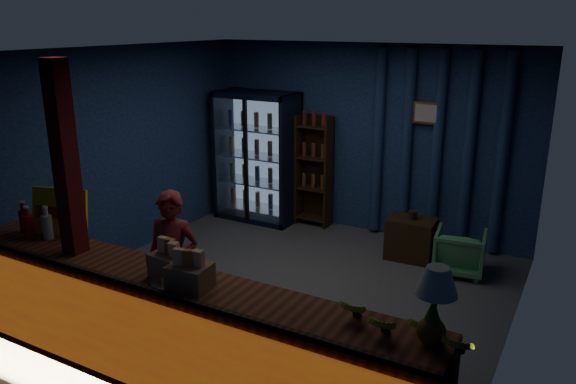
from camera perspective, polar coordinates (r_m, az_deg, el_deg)
name	(u,v)px	position (r m, az deg, el deg)	size (l,w,h in m)	color
ground	(288,289)	(6.35, -0.03, -9.87)	(4.60, 4.60, 0.00)	#515154
room_walls	(288,152)	(5.81, -0.03, 4.05)	(4.60, 4.60, 4.60)	navy
counter	(172,331)	(4.76, -11.67, -13.67)	(4.40, 0.57, 0.99)	brown
support_post	(72,214)	(5.13, -21.12, -2.05)	(0.16, 0.16, 2.60)	maroon
beverage_cooler	(260,157)	(8.33, -2.89, 3.57)	(1.20, 0.62, 1.90)	black
bottle_shelf	(315,171)	(8.08, 2.77, 2.13)	(0.50, 0.28, 1.60)	#3C2813
curtain_folds	(437,148)	(7.47, 14.90, 4.30)	(1.74, 0.14, 2.50)	navy
framed_picture	(427,113)	(7.38, 13.94, 7.79)	(0.36, 0.04, 0.28)	#BB842E
shopkeeper	(173,264)	(5.38, -11.57, -7.16)	(0.51, 0.34, 1.40)	maroon
green_chair	(460,252)	(6.95, 17.05, -5.81)	(0.56, 0.58, 0.53)	#56AD63
side_table	(411,238)	(7.20, 12.38, -4.63)	(0.59, 0.44, 0.63)	#3C2813
yellow_sign	(60,212)	(5.62, -22.18, -1.90)	(0.57, 0.26, 0.44)	yellow
soda_bottles	(33,224)	(5.71, -24.46, -2.93)	(0.42, 0.18, 0.31)	red
snack_box_left	(190,275)	(4.29, -9.93, -8.29)	(0.32, 0.27, 0.32)	#966748
snack_box_centre	(171,263)	(4.52, -11.81, -7.07)	(0.32, 0.27, 0.31)	#966748
pastry_tray	(178,278)	(4.46, -11.14, -8.57)	(0.43, 0.43, 0.07)	silver
banana_bunches	(404,325)	(3.74, 11.75, -13.08)	(0.93, 0.28, 0.15)	gold
table_lamp	(437,284)	(3.56, 14.89, -9.03)	(0.26, 0.26, 0.51)	black
pineapple	(431,327)	(3.65, 14.37, -13.13)	(0.18, 0.18, 0.31)	#8B6119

